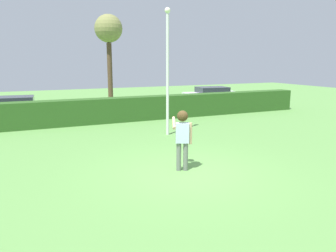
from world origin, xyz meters
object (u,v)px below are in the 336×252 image
(frisbee, at_px, (180,126))
(bare_elm_tree, at_px, (109,32))
(parked_car_white, at_px, (212,95))
(parked_car_silver, at_px, (13,107))
(person, at_px, (182,133))
(lamppost, at_px, (168,66))

(frisbee, xyz_separation_m, bare_elm_tree, (1.33, 13.22, 3.76))
(frisbee, distance_m, parked_car_white, 15.12)
(frisbee, xyz_separation_m, parked_car_silver, (-4.70, 11.07, -0.55))
(person, bearing_deg, parked_car_white, 54.97)
(lamppost, bearing_deg, frisbee, -109.24)
(bare_elm_tree, bearing_deg, frisbee, -95.76)
(frisbee, height_order, parked_car_silver, frisbee)
(person, bearing_deg, frisbee, 70.91)
(person, bearing_deg, bare_elm_tree, 83.80)
(person, height_order, lamppost, lamppost)
(frisbee, relative_size, parked_car_silver, 0.06)
(bare_elm_tree, bearing_deg, lamppost, -89.40)
(parked_car_silver, xyz_separation_m, parked_car_white, (13.47, 1.23, 0.00))
(person, xyz_separation_m, lamppost, (1.58, 4.52, 1.84))
(lamppost, distance_m, parked_car_silver, 9.55)
(frisbee, relative_size, lamppost, 0.05)
(person, bearing_deg, lamppost, 70.77)
(bare_elm_tree, bearing_deg, parked_car_white, -7.04)
(lamppost, height_order, bare_elm_tree, bare_elm_tree)
(parked_car_white, distance_m, bare_elm_tree, 8.65)
(frisbee, bearing_deg, parked_car_silver, 112.99)
(parked_car_silver, height_order, bare_elm_tree, bare_elm_tree)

